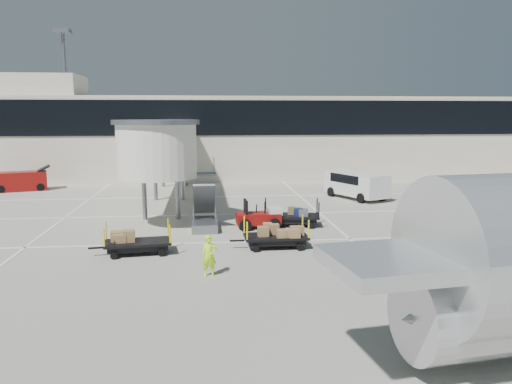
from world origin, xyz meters
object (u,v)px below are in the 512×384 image
Objects in this scene: box_cart_near at (275,236)px; box_cart_far at (138,243)px; belt_loader at (21,181)px; minivan at (355,183)px; suitcase_cart at (291,217)px; ground_worker at (209,256)px; baggage_tug at (260,218)px.

box_cart_near is 1.00× the size of box_cart_far.
minivan is at bearing -31.11° from belt_loader.
box_cart_near is (-1.61, -4.55, 0.03)m from suitcase_cart.
minivan reaches higher than ground_worker.
ground_worker is 0.36× the size of belt_loader.
suitcase_cart is at bearing 55.83° from ground_worker.
belt_loader is at bearing 113.53° from box_cart_far.
ground_worker is at bearing -129.69° from box_cart_near.
box_cart_far is (-6.12, -4.67, -0.07)m from baggage_tug.
belt_loader is at bearing 142.03° from minivan.
box_cart_near reaches higher than box_cart_far.
minivan is 1.21× the size of belt_loader.
box_cart_near is at bearing -144.95° from minivan.
baggage_tug is 0.69× the size of box_cart_near.
ground_worker reaches higher than suitcase_cart.
box_cart_near is 15.67m from minivan.
minivan is at bearing 36.67° from box_cart_far.
suitcase_cart is at bearing -149.97° from minivan.
baggage_tug is 0.65× the size of suitcase_cart.
minivan is at bearing 44.72° from baggage_tug.
box_cart_far is 23.81m from belt_loader.
ground_worker reaches higher than box_cart_near.
box_cart_far is at bearing 127.63° from ground_worker.
box_cart_near is 6.40m from box_cart_far.
minivan is at bearing 62.81° from suitcase_cart.
belt_loader is at bearing 136.02° from baggage_tug.
ground_worker is 0.30× the size of minivan.
baggage_tug reaches higher than suitcase_cart.
baggage_tug is 12.40m from minivan.
minivan reaches higher than box_cart_near.
belt_loader reaches higher than suitcase_cart.
belt_loader reaches higher than box_cart_near.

